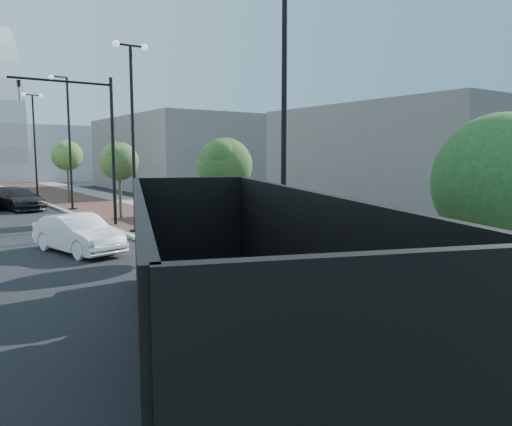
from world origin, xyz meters
TOP-DOWN VIEW (x-y plane):
  - sidewalk at (3.50, 40.00)m, footprint 7.00×140.00m
  - concrete_strip at (6.20, 40.00)m, footprint 2.40×140.00m
  - curb at (0.00, 40.00)m, footprint 0.30×140.00m
  - dump_truck at (-3.27, 8.16)m, footprint 7.00×13.35m
  - white_sedan at (-3.05, 18.73)m, footprint 2.73×4.94m
  - dark_car_far at (-2.39, 36.74)m, footprint 3.26×5.76m
  - pedestrian at (4.95, 12.92)m, footprint 0.73×0.63m
  - streetlight_1 at (0.49, 10.00)m, footprint 1.44×0.56m
  - streetlight_2 at (0.60, 22.00)m, footprint 1.72×0.56m
  - streetlight_3 at (0.49, 34.00)m, footprint 1.44×0.56m
  - streetlight_4 at (0.60, 46.00)m, footprint 1.72×0.56m
  - traffic_mast at (-0.30, 25.00)m, footprint 5.09×0.20m
  - tree_0 at (1.65, 4.02)m, footprint 2.84×2.84m
  - tree_1 at (1.65, 15.02)m, footprint 2.23×2.15m
  - tree_2 at (1.65, 27.02)m, footprint 2.32×2.25m
  - tree_3 at (1.65, 39.02)m, footprint 2.41×2.37m
  - commercial_block_ne at (16.00, 50.00)m, footprint 12.00×22.00m
  - commercial_block_e at (18.00, 20.00)m, footprint 10.00×16.00m
  - utility_cover_1 at (2.40, 8.00)m, footprint 0.50×0.50m
  - utility_cover_2 at (2.40, 19.00)m, footprint 0.50×0.50m

SIDE VIEW (x-z plane):
  - sidewalk at x=3.50m, z-range 0.00..0.12m
  - concrete_strip at x=6.20m, z-range 0.00..0.13m
  - curb at x=0.00m, z-range 0.00..0.14m
  - utility_cover_1 at x=2.40m, z-range 0.12..0.14m
  - utility_cover_2 at x=2.40m, z-range 0.12..0.14m
  - white_sedan at x=-3.05m, z-range 0.00..1.54m
  - dark_car_far at x=-2.39m, z-range 0.00..1.57m
  - pedestrian at x=4.95m, z-range 0.00..1.70m
  - dump_truck at x=-3.27m, z-range -0.27..3.14m
  - tree_0 at x=1.65m, z-range 0.97..5.77m
  - tree_1 at x=1.65m, z-range 1.20..5.79m
  - commercial_block_e at x=18.00m, z-range 0.00..7.00m
  - tree_2 at x=1.65m, z-range 1.19..5.86m
  - tree_3 at x=1.65m, z-range 1.32..6.36m
  - commercial_block_ne at x=16.00m, z-range 0.00..8.00m
  - streetlight_1 at x=0.49m, z-range -0.26..8.95m
  - streetlight_3 at x=0.49m, z-range -0.26..8.95m
  - streetlight_2 at x=0.60m, z-range 0.18..9.46m
  - streetlight_4 at x=0.60m, z-range 0.18..9.46m
  - traffic_mast at x=-0.30m, z-range 0.98..8.98m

